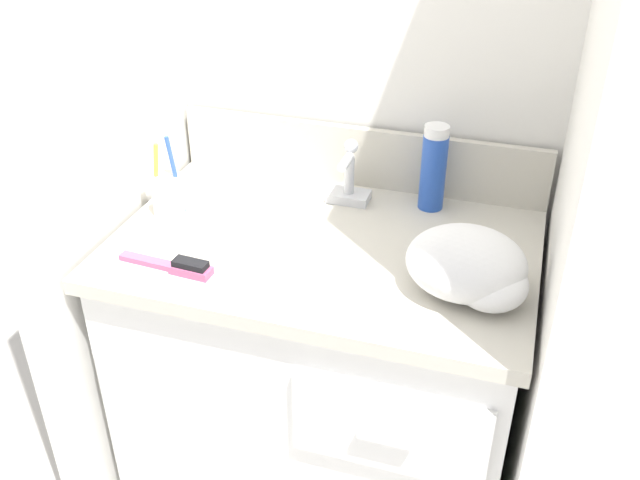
{
  "coord_description": "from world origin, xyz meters",
  "views": [
    {
      "loc": [
        0.35,
        -1.14,
        1.53
      ],
      "look_at": [
        0.0,
        -0.03,
        0.82
      ],
      "focal_mm": 40.0,
      "sensor_mm": 36.0,
      "label": 1
    }
  ],
  "objects_px": {
    "toothbrush_cup": "(167,193)",
    "hairbrush": "(178,266)",
    "shaving_cream_can": "(434,168)",
    "hand_towel": "(472,268)"
  },
  "relations": [
    {
      "from": "toothbrush_cup",
      "to": "hairbrush",
      "type": "bearing_deg",
      "value": -58.5
    },
    {
      "from": "hand_towel",
      "to": "toothbrush_cup",
      "type": "bearing_deg",
      "value": 171.24
    },
    {
      "from": "hairbrush",
      "to": "hand_towel",
      "type": "xyz_separation_m",
      "value": [
        0.52,
        0.09,
        0.04
      ]
    },
    {
      "from": "hairbrush",
      "to": "hand_towel",
      "type": "bearing_deg",
      "value": 13.63
    },
    {
      "from": "hairbrush",
      "to": "hand_towel",
      "type": "height_order",
      "value": "hand_towel"
    },
    {
      "from": "shaving_cream_can",
      "to": "hairbrush",
      "type": "relative_size",
      "value": 0.97
    },
    {
      "from": "shaving_cream_can",
      "to": "hand_towel",
      "type": "relative_size",
      "value": 0.86
    },
    {
      "from": "toothbrush_cup",
      "to": "hairbrush",
      "type": "height_order",
      "value": "toothbrush_cup"
    },
    {
      "from": "shaving_cream_can",
      "to": "hand_towel",
      "type": "distance_m",
      "value": 0.32
    },
    {
      "from": "toothbrush_cup",
      "to": "shaving_cream_can",
      "type": "xyz_separation_m",
      "value": [
        0.52,
        0.19,
        0.04
      ]
    }
  ]
}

